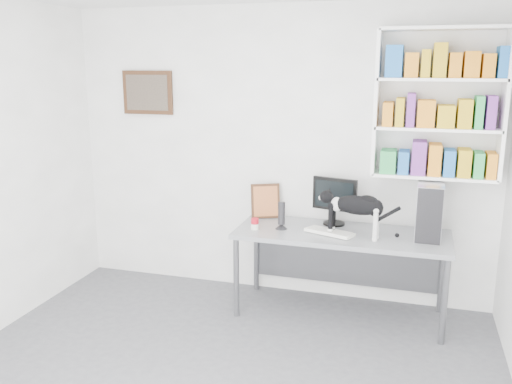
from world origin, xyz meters
TOP-DOWN VIEW (x-y plane):
  - room at (0.00, 0.00)m, footprint 4.01×4.01m
  - bookshelf at (1.40, 1.85)m, footprint 1.03×0.28m
  - wall_art at (-1.30, 1.97)m, footprint 0.52×0.04m
  - desk at (0.68, 1.61)m, footprint 1.83×0.72m
  - monitor at (0.58, 1.82)m, footprint 0.45×0.29m
  - keyboard at (0.58, 1.53)m, footprint 0.44×0.29m
  - pc_tower at (1.38, 1.70)m, footprint 0.22×0.47m
  - speaker at (0.15, 1.56)m, footprint 0.13×0.13m
  - leaning_print at (-0.08, 1.87)m, footprint 0.29×0.21m
  - soup_can at (-0.07, 1.48)m, footprint 0.08×0.08m
  - cat at (0.80, 1.50)m, footprint 0.62×0.23m

SIDE VIEW (x-z plane):
  - desk at x=0.68m, z-range 0.00..0.76m
  - keyboard at x=0.58m, z-range 0.76..0.79m
  - soup_can at x=-0.07m, z-range 0.76..0.86m
  - speaker at x=0.15m, z-range 0.76..1.01m
  - leaning_print at x=-0.08m, z-range 0.76..1.09m
  - cat at x=0.80m, z-range 0.76..1.13m
  - monitor at x=0.58m, z-range 0.76..1.20m
  - pc_tower at x=1.38m, z-range 0.76..1.23m
  - room at x=0.00m, z-range 0.00..2.70m
  - bookshelf at x=1.40m, z-range 1.23..2.47m
  - wall_art at x=-1.30m, z-range 1.69..2.11m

